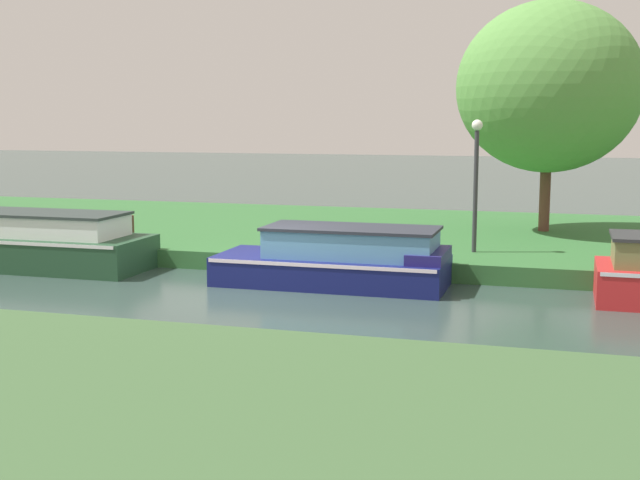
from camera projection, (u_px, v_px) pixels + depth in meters
ground_plane at (251, 293)px, 16.09m from camera, size 120.00×120.00×0.00m
riverbank_far at (343, 234)px, 22.70m from camera, size 72.00×10.00×0.40m
navy_cruiser at (340, 260)px, 16.74m from camera, size 4.62×1.86×1.19m
willow_tree_left at (549, 87)px, 21.05m from camera, size 4.63×4.33×5.84m
lamp_post at (476, 169)px, 18.19m from camera, size 0.24×0.24×2.89m
mooring_post_near at (131, 229)px, 19.67m from camera, size 0.13×0.13×0.66m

